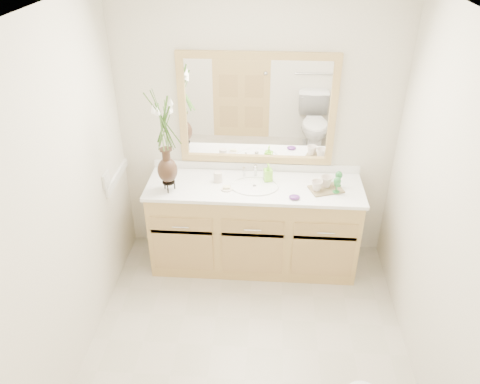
# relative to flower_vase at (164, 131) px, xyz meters

# --- Properties ---
(floor) EXTENTS (2.60, 2.60, 0.00)m
(floor) POSITION_rel_flower_vase_xyz_m (0.71, -0.89, -1.37)
(floor) COLOR beige
(floor) RESTS_ON ground
(ceiling) EXTENTS (2.40, 2.60, 0.02)m
(ceiling) POSITION_rel_flower_vase_xyz_m (0.71, -0.89, 1.03)
(ceiling) COLOR white
(ceiling) RESTS_ON wall_back
(wall_back) EXTENTS (2.40, 0.02, 2.40)m
(wall_back) POSITION_rel_flower_vase_xyz_m (0.71, 0.41, -0.17)
(wall_back) COLOR beige
(wall_back) RESTS_ON floor
(wall_left) EXTENTS (0.02, 2.60, 2.40)m
(wall_left) POSITION_rel_flower_vase_xyz_m (-0.49, -0.89, -0.17)
(wall_left) COLOR beige
(wall_left) RESTS_ON floor
(wall_right) EXTENTS (0.02, 2.60, 2.40)m
(wall_right) POSITION_rel_flower_vase_xyz_m (1.91, -0.89, -0.17)
(wall_right) COLOR beige
(wall_right) RESTS_ON floor
(vanity) EXTENTS (1.80, 0.55, 0.80)m
(vanity) POSITION_rel_flower_vase_xyz_m (0.71, 0.13, -0.97)
(vanity) COLOR tan
(vanity) RESTS_ON floor
(counter) EXTENTS (1.84, 0.57, 0.03)m
(counter) POSITION_rel_flower_vase_xyz_m (0.71, 0.13, -0.55)
(counter) COLOR white
(counter) RESTS_ON vanity
(sink) EXTENTS (0.38, 0.34, 0.23)m
(sink) POSITION_rel_flower_vase_xyz_m (0.71, 0.11, -0.59)
(sink) COLOR white
(sink) RESTS_ON counter
(mirror) EXTENTS (1.32, 0.04, 0.97)m
(mirror) POSITION_rel_flower_vase_xyz_m (0.71, 0.39, 0.04)
(mirror) COLOR white
(mirror) RESTS_ON wall_back
(switch_plate) EXTENTS (0.02, 0.12, 0.12)m
(switch_plate) POSITION_rel_flower_vase_xyz_m (-0.48, -0.12, -0.39)
(switch_plate) COLOR white
(switch_plate) RESTS_ON wall_left
(flower_vase) EXTENTS (0.19, 0.19, 0.79)m
(flower_vase) POSITION_rel_flower_vase_xyz_m (0.00, 0.00, 0.00)
(flower_vase) COLOR black
(flower_vase) RESTS_ON counter
(tumbler) EXTENTS (0.07, 0.07, 0.09)m
(tumbler) POSITION_rel_flower_vase_xyz_m (0.39, 0.17, -0.49)
(tumbler) COLOR beige
(tumbler) RESTS_ON counter
(soap_dish) EXTENTS (0.10, 0.10, 0.03)m
(soap_dish) POSITION_rel_flower_vase_xyz_m (0.48, 0.04, -0.53)
(soap_dish) COLOR beige
(soap_dish) RESTS_ON counter
(soap_bottle) EXTENTS (0.08, 0.08, 0.14)m
(soap_bottle) POSITION_rel_flower_vase_xyz_m (0.82, 0.22, -0.47)
(soap_bottle) COLOR #83E435
(soap_bottle) RESTS_ON counter
(purple_dish) EXTENTS (0.11, 0.10, 0.03)m
(purple_dish) POSITION_rel_flower_vase_xyz_m (1.04, -0.07, -0.52)
(purple_dish) COLOR #592775
(purple_dish) RESTS_ON counter
(tray) EXTENTS (0.31, 0.26, 0.01)m
(tray) POSITION_rel_flower_vase_xyz_m (1.31, 0.09, -0.53)
(tray) COLOR brown
(tray) RESTS_ON counter
(mug_left) EXTENTS (0.12, 0.12, 0.09)m
(mug_left) POSITION_rel_flower_vase_xyz_m (1.23, 0.06, -0.48)
(mug_left) COLOR beige
(mug_left) RESTS_ON tray
(mug_right) EXTENTS (0.11, 0.10, 0.10)m
(mug_right) POSITION_rel_flower_vase_xyz_m (1.31, 0.13, -0.47)
(mug_right) COLOR beige
(mug_right) RESTS_ON tray
(goblet_front) EXTENTS (0.06, 0.06, 0.14)m
(goblet_front) POSITION_rel_flower_vase_xyz_m (1.39, 0.04, -0.43)
(goblet_front) COLOR #267331
(goblet_front) RESTS_ON tray
(goblet_back) EXTENTS (0.06, 0.06, 0.14)m
(goblet_back) POSITION_rel_flower_vase_xyz_m (1.41, 0.15, -0.43)
(goblet_back) COLOR #267331
(goblet_back) RESTS_ON tray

